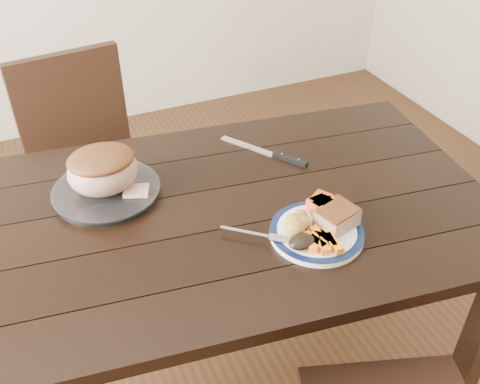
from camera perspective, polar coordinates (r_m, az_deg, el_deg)
name	(u,v)px	position (r m, az deg, el deg)	size (l,w,h in m)	color
ground	(218,369)	(2.05, -2.39, -18.38)	(4.00, 4.00, 0.00)	#472B16
dining_table	(212,234)	(1.56, -3.00, -4.50)	(1.70, 1.09, 0.75)	black
chair_far	(89,162)	(2.18, -15.80, 3.15)	(0.47, 0.48, 0.93)	black
dinner_plate	(316,233)	(1.42, 8.16, -4.34)	(0.25, 0.25, 0.02)	white
plate_rim	(317,230)	(1.42, 8.19, -4.09)	(0.25, 0.25, 0.02)	#0A1636
serving_platter	(107,192)	(1.60, -14.01, 0.01)	(0.30, 0.30, 0.02)	white
pork_slice	(337,218)	(1.42, 10.29, -2.79)	(0.10, 0.08, 0.04)	tan
roasted_potatoes	(297,223)	(1.40, 6.12, -3.33)	(0.09, 0.09, 0.05)	gold
carrot_batons	(323,241)	(1.37, 8.81, -5.19)	(0.08, 0.11, 0.02)	orange
pumpkin_wedges	(323,205)	(1.47, 8.88, -1.42)	(0.09, 0.09, 0.04)	#FA541B
dark_mushroom	(302,242)	(1.35, 6.60, -5.29)	(0.07, 0.05, 0.03)	black
fork	(258,235)	(1.39, 1.97, -4.60)	(0.15, 0.13, 0.00)	silver
roast_joint	(103,171)	(1.55, -14.41, 2.16)	(0.20, 0.17, 0.13)	tan
cut_slice	(136,191)	(1.55, -11.00, 0.05)	(0.07, 0.06, 0.02)	tan
carving_knife	(279,156)	(1.72, 4.20, 3.90)	(0.19, 0.28, 0.01)	silver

